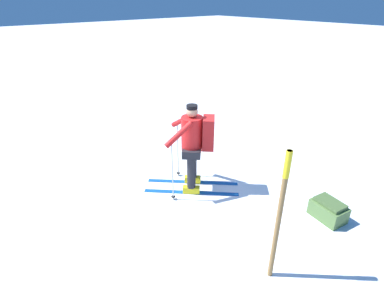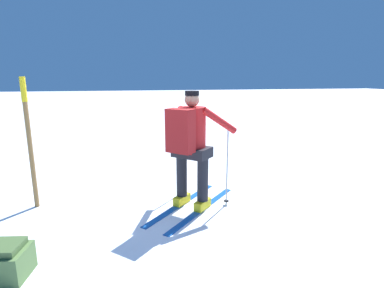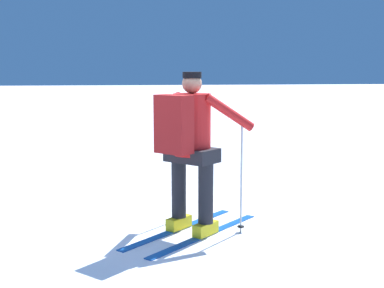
# 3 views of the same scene
# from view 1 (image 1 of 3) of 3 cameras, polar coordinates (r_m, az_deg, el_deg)

# --- Properties ---
(ground_plane) EXTENTS (80.00, 80.00, 0.00)m
(ground_plane) POSITION_cam_1_polar(r_m,az_deg,el_deg) (5.39, -0.53, -10.16)
(ground_plane) COLOR white
(skier) EXTENTS (1.50, 1.53, 1.61)m
(skier) POSITION_cam_1_polar(r_m,az_deg,el_deg) (5.16, 0.45, 0.35)
(skier) COLOR #144C9E
(skier) RESTS_ON ground_plane
(dropped_backpack) EXTENTS (0.57, 0.44, 0.33)m
(dropped_backpack) POSITION_cam_1_polar(r_m,az_deg,el_deg) (5.32, 24.53, -11.39)
(dropped_backpack) COLOR #4C6B38
(dropped_backpack) RESTS_ON ground_plane
(trail_marker) EXTENTS (0.07, 0.07, 1.79)m
(trail_marker) POSITION_cam_1_polar(r_m,az_deg,el_deg) (3.60, 16.44, -11.94)
(trail_marker) COLOR olive
(trail_marker) RESTS_ON ground_plane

